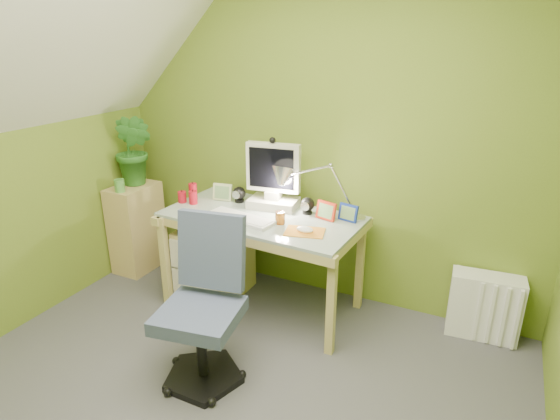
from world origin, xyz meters
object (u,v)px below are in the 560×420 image
at_px(task_chair, 199,314).
at_px(desk, 262,262).
at_px(radiator, 484,306).
at_px(monitor, 273,169).
at_px(desk_lamp, 335,178).
at_px(side_ledge, 137,228).
at_px(potted_plant, 134,150).

bearing_deg(task_chair, desk, 84.21).
bearing_deg(task_chair, radiator, 29.84).
bearing_deg(radiator, desk, -172.60).
xyz_separation_m(desk, task_chair, (0.06, -0.84, 0.08)).
bearing_deg(monitor, task_chair, -94.53).
distance_m(monitor, desk_lamp, 0.45).
xyz_separation_m(desk_lamp, side_ledge, (-1.67, -0.10, -0.62)).
height_order(monitor, task_chair, monitor).
distance_m(monitor, task_chair, 1.16).
distance_m(desk, monitor, 0.66).
bearing_deg(side_ledge, radiator, 5.09).
bearing_deg(desk, desk_lamp, 25.18).
distance_m(desk, potted_plant, 1.38).
relative_size(desk_lamp, potted_plant, 0.95).
bearing_deg(monitor, desk, -97.81).
xyz_separation_m(monitor, potted_plant, (-1.21, -0.05, 0.01)).
height_order(desk, side_ledge, side_ledge).
xyz_separation_m(desk_lamp, potted_plant, (-1.66, -0.05, 0.02)).
bearing_deg(side_ledge, potted_plant, 71.38).
xyz_separation_m(potted_plant, task_chair, (1.26, -0.97, -0.57)).
bearing_deg(desk, side_ledge, 179.58).
bearing_deg(potted_plant, monitor, 2.32).
bearing_deg(radiator, task_chair, -145.37).
xyz_separation_m(desk, desk_lamp, (0.45, 0.18, 0.63)).
relative_size(side_ledge, potted_plant, 1.27).
xyz_separation_m(task_chair, radiator, (1.40, 1.16, -0.22)).
bearing_deg(radiator, side_ledge, -179.89).
xyz_separation_m(desk_lamp, task_chair, (-0.39, -1.02, -0.55)).
height_order(potted_plant, radiator, potted_plant).
bearing_deg(potted_plant, side_ledge, -108.62).
distance_m(side_ledge, task_chair, 1.58).
bearing_deg(desk_lamp, task_chair, -125.97).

